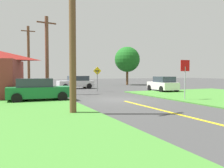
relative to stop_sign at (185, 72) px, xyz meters
The scene contains 11 objects.
ground_plane 5.26m from the stop_sign, 152.48° to the left, with size 120.00×120.00×0.00m, color #3F3F3F.
lane_stripe_center 7.48m from the stop_sign, 126.59° to the right, with size 0.20×14.00×0.01m, color yellow.
stop_sign is the anchor object (origin of this frame).
car_approaching_junction 16.12m from the stop_sign, 104.61° to the left, with size 4.55×2.11×1.62m.
parked_car_near_building 10.67m from the stop_sign, 159.65° to the left, with size 4.41×2.01×1.62m.
car_on_crossroad 8.16m from the stop_sign, 65.84° to the left, with size 2.24×4.05×1.62m.
utility_pole_near 9.48m from the stop_sign, 164.53° to the right, with size 1.77×0.58×8.14m.
utility_pole_mid 12.29m from the stop_sign, 134.75° to the left, with size 1.79×0.46×7.15m.
utility_pole_far 22.02m from the stop_sign, 115.49° to the left, with size 1.80×0.35×8.22m.
direction_sign 10.63m from the stop_sign, 107.28° to the left, with size 0.91×0.08×2.67m.
oak_tree_left 22.42m from the stop_sign, 73.96° to the left, with size 4.18×4.18×6.34m.
Camera 1 is at (-7.41, -15.97, 2.01)m, focal length 37.95 mm.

